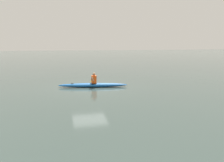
# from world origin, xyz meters

# --- Properties ---
(ground_plane) EXTENTS (160.00, 160.00, 0.00)m
(ground_plane) POSITION_xyz_m (0.00, 0.00, 0.00)
(ground_plane) COLOR #384742
(kayak) EXTENTS (5.08, 1.42, 0.29)m
(kayak) POSITION_xyz_m (-0.30, -0.07, 0.15)
(kayak) COLOR #1959A5
(kayak) RESTS_ON ground
(kayaker) EXTENTS (0.62, 2.42, 0.78)m
(kayaker) POSITION_xyz_m (-0.35, -0.06, 0.61)
(kayaker) COLOR #E04C14
(kayaker) RESTS_ON kayak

